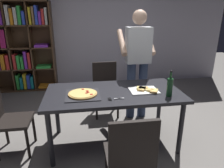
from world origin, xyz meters
name	(u,v)px	position (x,y,z in m)	size (l,w,h in m)	color
ground_plane	(114,141)	(0.00, 0.00, 0.00)	(12.00, 12.00, 0.00)	gray
back_wall	(96,26)	(0.00, 2.60, 1.40)	(6.40, 0.10, 2.80)	#BCB7C6
dining_table	(114,97)	(0.00, 0.00, 0.68)	(1.72, 0.88, 0.75)	#232328
chair_near_camera	(130,154)	(0.00, -0.92, 0.51)	(0.42, 0.42, 0.90)	black
chair_far_side	(105,85)	(0.00, 0.92, 0.51)	(0.42, 0.42, 0.90)	black
chair_left_end	(5,116)	(-1.35, 0.00, 0.51)	(0.42, 0.42, 0.90)	black
bookshelf	(19,46)	(-1.73, 2.38, 1.02)	(1.40, 0.35, 1.95)	#513823
person_serving_pizza	(138,59)	(0.50, 0.70, 1.00)	(0.55, 0.54, 1.75)	#38476B
pepperoni_pizza_on_tray	(83,94)	(-0.39, -0.07, 0.77)	(0.41, 0.41, 0.04)	#2D2D33
pizza_slices_on_towel	(145,90)	(0.40, -0.03, 0.76)	(0.36, 0.30, 0.03)	white
wine_bottle	(170,87)	(0.63, -0.25, 0.87)	(0.07, 0.07, 0.32)	#194723
kitchen_scissors	(113,99)	(-0.05, -0.25, 0.76)	(0.19, 0.09, 0.01)	silver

